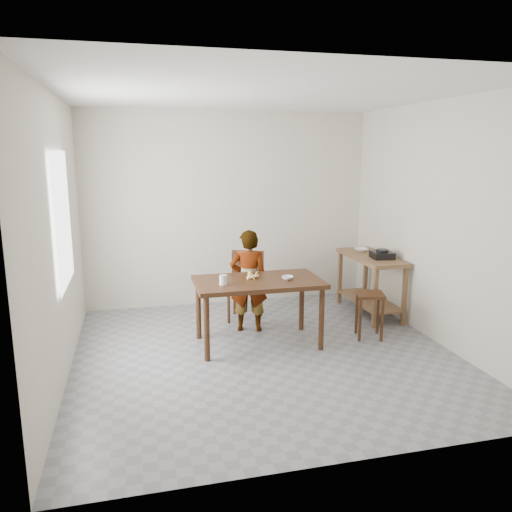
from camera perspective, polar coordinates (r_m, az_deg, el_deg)
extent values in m
cube|color=slate|center=(5.50, 1.02, -11.30)|extent=(4.00, 4.00, 0.04)
cube|color=white|center=(5.09, 1.14, 18.37)|extent=(4.00, 4.00, 0.04)
cube|color=beige|center=(7.07, -3.18, 5.39)|extent=(4.00, 0.04, 2.70)
cube|color=beige|center=(3.25, 10.35, -2.43)|extent=(4.00, 0.04, 2.70)
cube|color=beige|center=(5.00, -21.91, 1.88)|extent=(0.04, 4.00, 2.70)
cube|color=beige|center=(5.97, 20.21, 3.49)|extent=(0.04, 4.00, 2.70)
cube|color=white|center=(5.17, -21.20, 3.91)|extent=(0.02, 1.10, 1.30)
imported|color=silver|center=(5.99, -0.85, -2.86)|extent=(0.52, 0.41, 1.24)
cylinder|color=silver|center=(5.33, -3.79, -2.74)|extent=(0.09, 0.09, 0.10)
imported|color=silver|center=(5.55, 3.63, -2.50)|extent=(0.16, 0.16, 0.04)
imported|color=silver|center=(6.97, 11.90, 0.68)|extent=(0.24, 0.24, 0.05)
cube|color=black|center=(6.60, 14.21, 0.12)|extent=(0.30, 0.30, 0.09)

